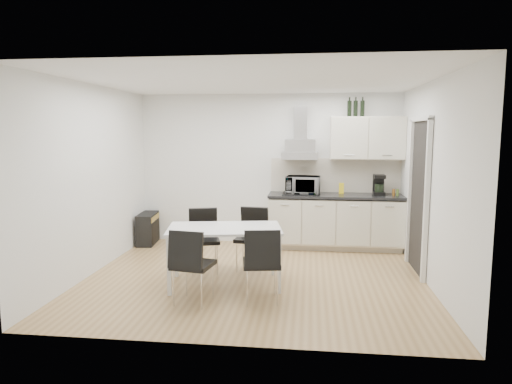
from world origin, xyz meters
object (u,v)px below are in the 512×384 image
chair_far_left (204,241)px  chair_near_right (261,264)px  kitchenette (338,199)px  guitar_amp (148,228)px  chair_near_left (193,266)px  dining_table (225,234)px  floor_speaker (198,233)px  chair_far_right (251,240)px

chair_far_left → chair_near_right: 1.37m
kitchenette → guitar_amp: 3.33m
chair_near_left → kitchenette: bearing=66.4°
guitar_amp → dining_table: bearing=-54.8°
dining_table → chair_near_left: size_ratio=1.75×
chair_near_right → floor_speaker: chair_near_right is taller
dining_table → chair_far_left: bearing=118.2°
dining_table → chair_near_right: 0.78m
kitchenette → chair_near_right: size_ratio=2.86×
chair_near_left → guitar_amp: bearing=129.1°
chair_far_left → chair_far_right: size_ratio=1.00×
chair_near_left → floor_speaker: (-0.68, 2.89, -0.28)m
chair_far_left → chair_near_right: bearing=115.9°
dining_table → chair_near_right: size_ratio=1.75×
dining_table → chair_near_right: bearing=-54.3°
chair_far_left → chair_far_right: (0.65, 0.17, 0.00)m
chair_far_right → kitchenette: bearing=-125.5°
kitchenette → guitar_amp: (-3.28, -0.08, -0.56)m
dining_table → chair_far_right: chair_far_right is taller
guitar_amp → floor_speaker: guitar_amp is taller
kitchenette → chair_far_left: (-1.92, -1.57, -0.39)m
dining_table → chair_far_right: (0.26, 0.66, -0.23)m
chair_near_left → chair_near_right: 0.78m
chair_far_left → chair_near_left: 1.17m
dining_table → chair_near_right: chair_near_right is taller
chair_near_left → floor_speaker: chair_near_left is taller
kitchenette → floor_speaker: bearing=176.1°
chair_near_right → dining_table: bearing=126.2°
chair_far_right → dining_table: bearing=75.3°
dining_table → chair_near_right: (0.53, -0.52, -0.23)m
chair_far_left → chair_near_left: size_ratio=1.00×
dining_table → chair_far_right: 0.75m
chair_near_right → kitchenette: bearing=59.4°
chair_near_left → chair_near_right: size_ratio=1.00×
kitchenette → chair_near_right: (-1.00, -2.58, -0.39)m
kitchenette → chair_far_right: kitchenette is taller
kitchenette → chair_near_right: 2.80m
dining_table → chair_near_left: bearing=-119.5°
floor_speaker → kitchenette: bearing=10.6°
kitchenette → floor_speaker: size_ratio=7.95×
chair_far_left → floor_speaker: size_ratio=2.78×
guitar_amp → chair_near_left: bearing=-66.5°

